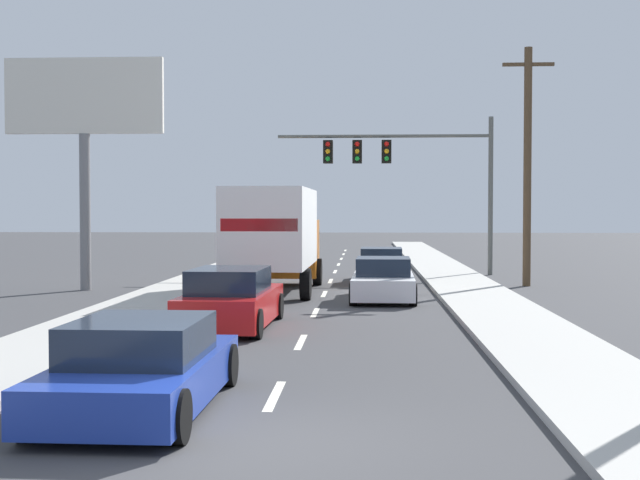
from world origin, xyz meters
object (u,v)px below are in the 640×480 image
object	(u,v)px
car_red	(231,300)
utility_pole_mid	(527,163)
box_truck	(275,233)
roadside_billboard	(84,119)
car_blue	(141,368)
car_gray	(381,267)
traffic_signal_mast	(392,160)
car_white	(383,281)

from	to	relation	value
car_red	utility_pole_mid	world-z (taller)	utility_pole_mid
car_red	box_truck	bearing A→B (deg)	89.02
box_truck	car_red	distance (m)	8.30
roadside_billboard	box_truck	bearing A→B (deg)	-6.45
box_truck	car_blue	world-z (taller)	box_truck
car_blue	car_gray	world-z (taller)	car_gray
car_blue	utility_pole_mid	xyz separation A→B (m)	(8.73, 19.19, 3.79)
car_red	utility_pole_mid	bearing A→B (deg)	52.07
car_blue	utility_pole_mid	bearing A→B (deg)	65.54
car_red	car_gray	world-z (taller)	car_red
roadside_billboard	utility_pole_mid	bearing A→B (deg)	8.78
car_gray	roadside_billboard	xyz separation A→B (m)	(-10.01, -3.78, 5.15)
car_red	utility_pole_mid	size ratio (longest dim) A/B	0.53
traffic_signal_mast	roadside_billboard	bearing A→B (deg)	-144.43
box_truck	car_red	bearing A→B (deg)	-90.98
car_red	car_blue	world-z (taller)	car_red
utility_pole_mid	roadside_billboard	world-z (taller)	utility_pole_mid
car_red	car_gray	xyz separation A→B (m)	(3.66, 12.70, -0.05)
traffic_signal_mast	roadside_billboard	size ratio (longest dim) A/B	1.15
car_blue	roadside_billboard	xyz separation A→B (m)	(-6.39, 16.85, 5.17)
car_white	roadside_billboard	distance (m)	11.50
box_truck	car_gray	xyz separation A→B (m)	(3.52, 4.51, -1.36)
box_truck	car_white	distance (m)	4.17
car_white	traffic_signal_mast	distance (m)	11.02
box_truck	traffic_signal_mast	world-z (taller)	traffic_signal_mast
car_gray	utility_pole_mid	bearing A→B (deg)	-15.74
car_blue	roadside_billboard	bearing A→B (deg)	110.78
traffic_signal_mast	utility_pole_mid	size ratio (longest dim) A/B	1.06
car_blue	car_white	world-z (taller)	car_white
utility_pole_mid	roadside_billboard	distance (m)	15.37
car_gray	car_white	xyz separation A→B (m)	(-0.08, -6.42, -0.01)
car_gray	utility_pole_mid	distance (m)	6.51
car_gray	car_white	size ratio (longest dim) A/B	1.04
car_white	roadside_billboard	size ratio (longest dim) A/B	0.55
box_truck	car_white	xyz separation A→B (m)	(3.45, -1.91, -1.37)
car_blue	roadside_billboard	world-z (taller)	roadside_billboard
car_red	car_blue	bearing A→B (deg)	-89.66
box_truck	utility_pole_mid	distance (m)	9.48
car_blue	traffic_signal_mast	xyz separation A→B (m)	(4.11, 24.37, 4.25)
car_gray	box_truck	bearing A→B (deg)	-127.99
roadside_billboard	traffic_signal_mast	bearing A→B (deg)	35.57
car_gray	roadside_billboard	world-z (taller)	roadside_billboard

